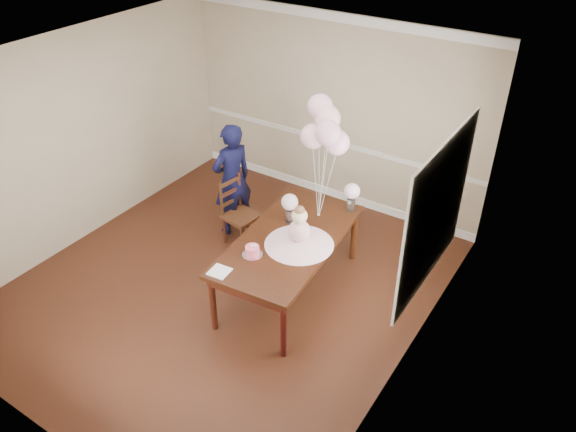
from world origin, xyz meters
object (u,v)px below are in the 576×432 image
(dining_table_top, at_px, (289,240))
(woman, at_px, (232,180))
(birthday_cake, at_px, (252,251))
(dining_chair_seat, at_px, (241,216))

(dining_table_top, bearing_deg, woman, 147.89)
(dining_table_top, bearing_deg, birthday_cake, -113.96)
(dining_table_top, xyz_separation_m, woman, (-1.32, 0.67, 0.04))
(birthday_cake, distance_m, dining_chair_seat, 1.37)
(dining_chair_seat, xyz_separation_m, woman, (-0.27, 0.19, 0.37))
(birthday_cake, height_order, woman, woman)
(birthday_cake, distance_m, woman, 1.63)
(birthday_cake, relative_size, woman, 0.10)
(dining_table_top, height_order, woman, woman)
(birthday_cake, relative_size, dining_chair_seat, 0.38)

